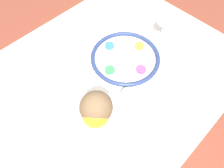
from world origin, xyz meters
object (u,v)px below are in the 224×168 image
at_px(wine_glass, 166,18).
at_px(orange_fruit, 96,114).
at_px(fruit_stand, 96,115).
at_px(coconut, 96,107).
at_px(seder_plate, 125,57).
at_px(napkin_roll, 68,51).
at_px(bread_plate, 63,64).
at_px(cup_near, 129,97).

relative_size(wine_glass, orange_fruit, 1.73).
bearing_deg(fruit_stand, wine_glass, -167.65).
bearing_deg(orange_fruit, fruit_stand, -123.01).
bearing_deg(coconut, orange_fruit, 41.54).
bearing_deg(seder_plate, napkin_roll, -51.76).
bearing_deg(fruit_stand, napkin_roll, -112.59).
bearing_deg(fruit_stand, coconut, 82.60).
xyz_separation_m(seder_plate, wine_glass, (-0.25, 0.02, 0.10)).
height_order(bread_plate, napkin_roll, napkin_roll).
bearing_deg(wine_glass, bread_plate, -23.57).
bearing_deg(napkin_roll, coconut, 67.88).
xyz_separation_m(wine_glass, bread_plate, (0.47, -0.21, -0.11)).
height_order(orange_fruit, bread_plate, orange_fruit).
bearing_deg(coconut, fruit_stand, -97.40).
distance_m(coconut, bread_plate, 0.39).
height_order(coconut, napkin_roll, coconut).
bearing_deg(orange_fruit, coconut, -138.46).
bearing_deg(napkin_roll, seder_plate, 128.24).
bearing_deg(fruit_stand, bread_plate, -105.32).
relative_size(fruit_stand, coconut, 1.59).
distance_m(orange_fruit, bread_plate, 0.40).
distance_m(orange_fruit, coconut, 0.02).
distance_m(fruit_stand, bread_plate, 0.35).
distance_m(seder_plate, fruit_stand, 0.36).
height_order(seder_plate, fruit_stand, fruit_stand).
bearing_deg(napkin_roll, bread_plate, 25.47).
bearing_deg(wine_glass, cup_near, 19.16).
relative_size(seder_plate, napkin_roll, 1.84).
height_order(fruit_stand, orange_fruit, orange_fruit).
relative_size(seder_plate, wine_glass, 2.07).
distance_m(seder_plate, cup_near, 0.22).
height_order(wine_glass, cup_near, wine_glass).
distance_m(seder_plate, bread_plate, 0.29).
distance_m(seder_plate, wine_glass, 0.27).
height_order(bread_plate, cup_near, cup_near).
bearing_deg(bread_plate, cup_near, 102.35).
distance_m(fruit_stand, orange_fruit, 0.08).
distance_m(fruit_stand, napkin_roll, 0.39).
xyz_separation_m(orange_fruit, coconut, (-0.02, -0.01, 0.01)).
relative_size(wine_glass, cup_near, 2.44).
relative_size(coconut, bread_plate, 0.57).
height_order(fruit_stand, coconut, coconut).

